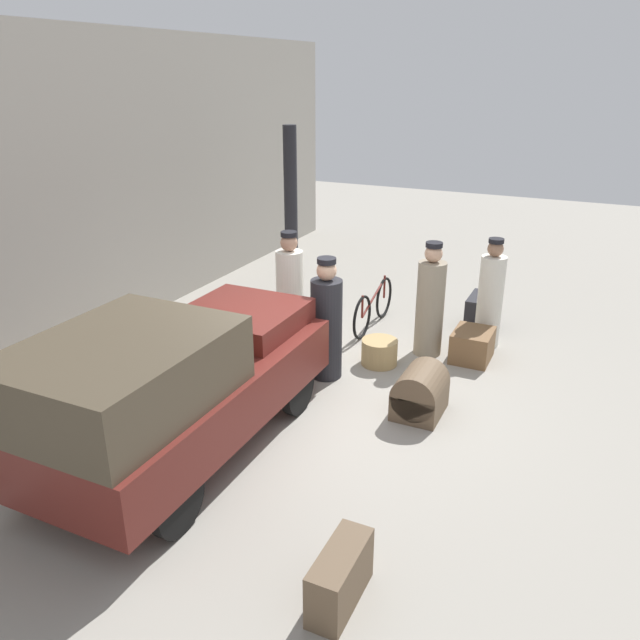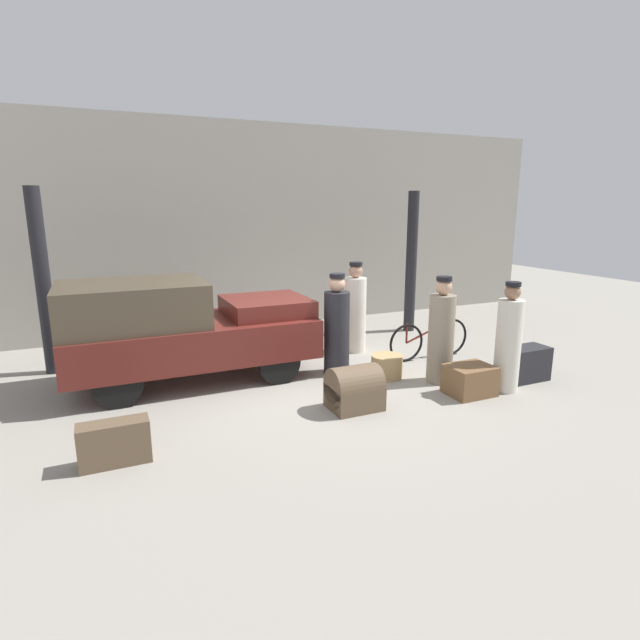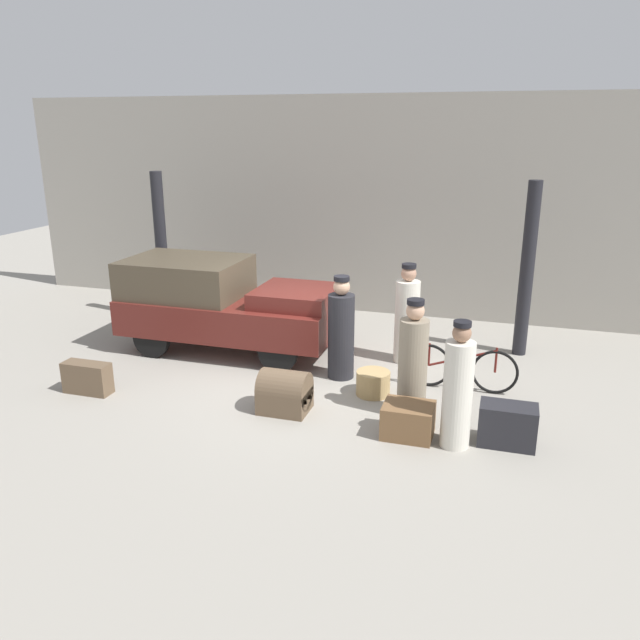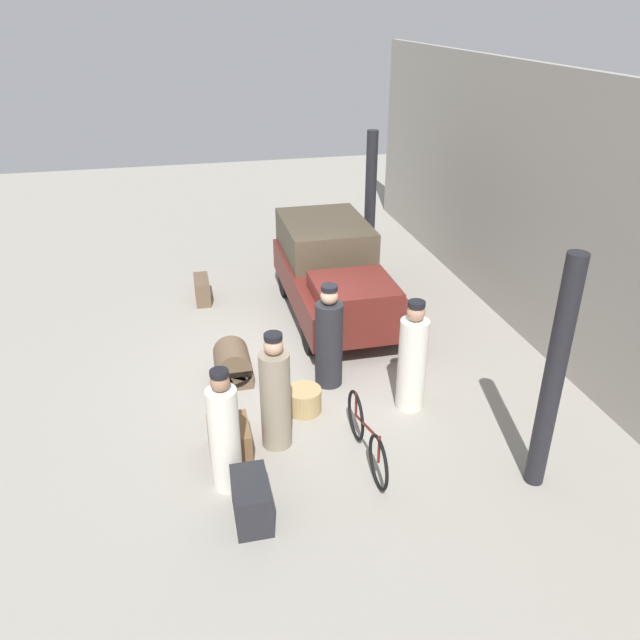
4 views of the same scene
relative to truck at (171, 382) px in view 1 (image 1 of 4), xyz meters
The scene contains 14 objects.
ground_plane 2.27m from the truck, 26.41° to the right, with size 30.00×30.00×0.00m, color gray.
station_building_facade 3.91m from the truck, 59.20° to the left, with size 16.00×0.15×4.50m.
canopy_pillar_right 5.36m from the truck, 14.11° to the left, with size 0.24×0.24×3.04m.
truck is the anchor object (origin of this frame).
bicycle 4.38m from the truck, ahead, with size 1.69×0.04×0.74m.
wicker_basket 3.36m from the truck, 21.42° to the right, with size 0.51×0.51×0.37m.
porter_standing_middle 4.09m from the truck, 24.75° to the right, with size 0.40×0.40×1.68m.
conductor_in_dark_uniform 5.01m from the truck, 29.07° to the right, with size 0.37×0.37×1.66m.
porter_with_bicycle 3.31m from the truck, ahead, with size 0.41×0.41×1.71m.
porter_carrying_trunk 2.50m from the truck, 15.53° to the right, with size 0.42×0.42×1.67m.
trunk_barrel_dark 2.96m from the truck, 46.98° to the right, with size 0.69×0.56×0.61m.
suitcase_small_leather 5.51m from the truck, 23.89° to the right, with size 0.71×0.41×0.54m.
trunk_large_brown 2.72m from the truck, 114.68° to the right, with size 0.73×0.28×0.48m.
suitcase_black_upright 4.49m from the truck, 31.94° to the right, with size 0.65×0.54×0.44m.
Camera 1 is at (-6.43, -2.92, 3.90)m, focal length 35.00 mm.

